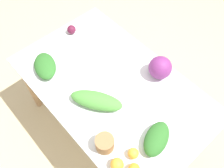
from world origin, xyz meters
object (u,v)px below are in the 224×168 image
at_px(greens_bunch_kale, 96,101).
at_px(greens_bunch_scallion, 45,66).
at_px(orange_0, 117,165).
at_px(orange_3, 133,153).
at_px(beet_root, 71,30).
at_px(greens_bunch_dandelion, 157,139).
at_px(paper_bag, 105,143).
at_px(cabbage_purple, 160,68).

relative_size(greens_bunch_kale, greens_bunch_scallion, 1.43).
distance_m(orange_0, orange_3, 0.12).
bearing_deg(beet_root, greens_bunch_scallion, 115.24).
bearing_deg(greens_bunch_dandelion, greens_bunch_scallion, 11.79).
bearing_deg(paper_bag, orange_3, -149.98).
height_order(greens_bunch_dandelion, beet_root, greens_bunch_dandelion).
relative_size(paper_bag, beet_root, 1.61).
distance_m(paper_bag, orange_0, 0.15).
distance_m(cabbage_purple, greens_bunch_dandelion, 0.54).
relative_size(beet_root, orange_0, 0.91).
bearing_deg(orange_0, beet_root, -23.54).
distance_m(greens_bunch_dandelion, greens_bunch_scallion, 0.98).
distance_m(greens_bunch_scallion, orange_3, 0.93).
bearing_deg(greens_bunch_kale, greens_bunch_scallion, 10.87).
bearing_deg(cabbage_purple, orange_0, 113.08).
bearing_deg(beet_root, paper_bag, 154.71).
height_order(cabbage_purple, orange_0, cabbage_purple).
relative_size(cabbage_purple, orange_0, 2.11).
bearing_deg(greens_bunch_scallion, orange_0, 174.23).
relative_size(beet_root, orange_3, 1.07).
xyz_separation_m(cabbage_purple, greens_bunch_dandelion, (-0.35, 0.41, -0.04)).
bearing_deg(orange_3, paper_bag, 30.02).
bearing_deg(greens_bunch_dandelion, cabbage_purple, -49.69).
bearing_deg(greens_bunch_kale, beet_root, -23.16).
xyz_separation_m(paper_bag, orange_0, (-0.15, 0.03, -0.01)).
distance_m(paper_bag, greens_bunch_dandelion, 0.33).
bearing_deg(orange_0, paper_bag, -11.09).
distance_m(paper_bag, greens_bunch_kale, 0.31).
relative_size(greens_bunch_scallion, orange_3, 3.72).
xyz_separation_m(orange_0, orange_3, (-0.01, -0.12, -0.01)).
bearing_deg(beet_root, greens_bunch_dandelion, 170.86).
bearing_deg(greens_bunch_dandelion, orange_3, 78.87).
bearing_deg(greens_bunch_kale, greens_bunch_dandelion, -167.24).
bearing_deg(orange_3, orange_0, 83.16).
bearing_deg(beet_root, orange_0, 156.46).
xyz_separation_m(paper_bag, beet_root, (0.95, -0.45, -0.01)).
bearing_deg(greens_bunch_scallion, cabbage_purple, -135.15).
distance_m(paper_bag, greens_bunch_scallion, 0.77).
bearing_deg(cabbage_purple, greens_bunch_dandelion, 130.31).
xyz_separation_m(greens_bunch_dandelion, orange_0, (0.05, 0.29, -0.01)).
height_order(greens_bunch_dandelion, orange_0, greens_bunch_dandelion).
bearing_deg(orange_3, greens_bunch_dandelion, -101.13).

